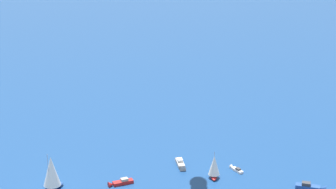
# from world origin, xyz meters

# --- Properties ---
(motorboat_near_centre) EXTENTS (2.41, 5.47, 1.54)m
(motorboat_near_centre) POSITION_xyz_m (-29.07, -19.47, 0.41)
(motorboat_near_centre) COLOR white
(motorboat_near_centre) RESTS_ON ground_plane
(motorboat_far_port) EXTENTS (3.43, 8.14, 2.29)m
(motorboat_far_port) POSITION_xyz_m (-14.41, -28.04, 0.62)
(motorboat_far_port) COLOR #9E9993
(motorboat_far_port) RESTS_ON ground_plane
(sailboat_trailing) EXTENTS (4.43, 6.35, 7.95)m
(sailboat_trailing) POSITION_xyz_m (-20.79, -17.37, 3.63)
(sailboat_trailing) COLOR #B21E1E
(sailboat_trailing) RESTS_ON ground_plane
(motorboat_mid_cluster) EXTENTS (7.47, 2.35, 2.14)m
(motorboat_mid_cluster) POSITION_xyz_m (6.62, -22.63, 0.58)
(motorboat_mid_cluster) COLOR #B21E1E
(motorboat_mid_cluster) RESTS_ON ground_plane
(sailboat_outer_ring_a) EXTENTS (8.75, 7.05, 11.40)m
(sailboat_outer_ring_a) POSITION_xyz_m (25.35, -25.97, 5.20)
(sailboat_outer_ring_a) COLOR #23478C
(sailboat_outer_ring_a) RESTS_ON ground_plane
(motorboat_outer_ring_c) EXTENTS (8.14, 6.76, 2.46)m
(motorboat_outer_ring_c) POSITION_xyz_m (-43.92, -1.13, 0.66)
(motorboat_outer_ring_c) COLOR #23478C
(motorboat_outer_ring_c) RESTS_ON ground_plane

